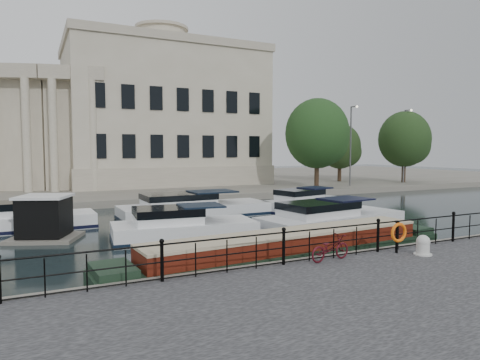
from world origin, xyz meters
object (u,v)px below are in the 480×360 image
object	(u,v)px
mooring_bollard	(423,245)
narrowboat	(291,253)
harbour_hut	(45,220)
life_ring_post	(398,233)
bicycle	(330,248)

from	to	relation	value
mooring_bollard	narrowboat	distance (m)	4.66
mooring_bollard	harbour_hut	bearing A→B (deg)	136.05
life_ring_post	mooring_bollard	bearing A→B (deg)	-41.29
bicycle	narrowboat	xyz separation A→B (m)	(-0.18, 2.10, -0.61)
bicycle	life_ring_post	size ratio (longest dim) A/B	1.40
bicycle	harbour_hut	size ratio (longest dim) A/B	0.44
life_ring_post	narrowboat	distance (m)	3.92
bicycle	mooring_bollard	xyz separation A→B (m)	(3.45, -0.78, -0.10)
mooring_bollard	harbour_hut	size ratio (longest dim) A/B	0.19
bicycle	narrowboat	distance (m)	2.19
life_ring_post	narrowboat	world-z (taller)	life_ring_post
mooring_bollard	narrowboat	bearing A→B (deg)	141.59
bicycle	life_ring_post	distance (m)	2.86
life_ring_post	harbour_hut	size ratio (longest dim) A/B	0.32
harbour_hut	life_ring_post	bearing A→B (deg)	-21.76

